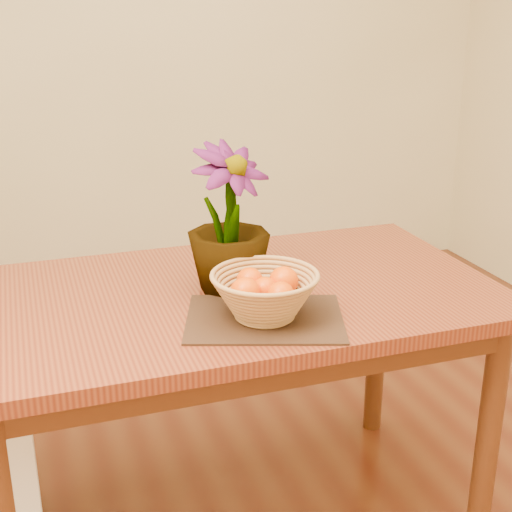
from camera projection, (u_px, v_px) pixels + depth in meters
name	position (u px, v px, depth m)	size (l,w,h in m)	color
wall_back	(114.00, 29.00, 3.44)	(4.00, 0.02, 2.70)	#FBEBBF
table	(235.00, 320.00, 1.93)	(1.40, 0.80, 0.75)	brown
placemat	(265.00, 318.00, 1.72)	(0.38, 0.28, 0.01)	#351F13
wicker_basket	(265.00, 297.00, 1.70)	(0.26, 0.26, 0.11)	tan
orange_pile	(265.00, 287.00, 1.69)	(0.18, 0.18, 0.07)	#E43D03
potted_plant	(228.00, 219.00, 1.84)	(0.22, 0.22, 0.39)	#1C4513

